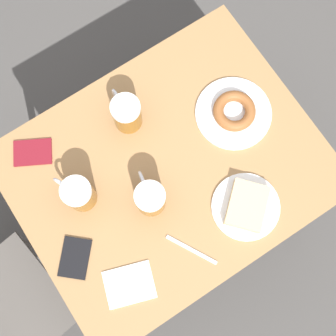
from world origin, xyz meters
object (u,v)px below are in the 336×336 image
plate_with_donut (234,112)px  fork (191,250)px  passport_near_edge (33,152)px  beer_mug_center (150,198)px  passport_far_edge (75,258)px  napkin_folded (129,285)px  beer_mug_right (126,113)px  beer_mug_left (78,194)px  plate_with_cake (246,206)px

plate_with_donut → fork: bearing=128.9°
fork → passport_near_edge: 0.61m
beer_mug_center → passport_far_edge: 0.30m
napkin_folded → beer_mug_right: bearing=-31.7°
beer_mug_left → passport_far_edge: size_ratio=0.90×
beer_mug_left → beer_mug_center: bearing=-126.8°
plate_with_cake → beer_mug_right: 0.49m
beer_mug_left → fork: beer_mug_left is taller
beer_mug_left → napkin_folded: (-0.32, 0.02, -0.07)m
beer_mug_right → passport_near_edge: bearing=76.7°
plate_with_cake → passport_near_edge: (0.53, 0.48, -0.02)m
fork → beer_mug_center: bearing=6.8°
fork → plate_with_cake: bearing=-85.5°
fork → passport_near_edge: (0.55, 0.26, 0.00)m
fork → beer_mug_left: bearing=31.3°
fork → passport_far_edge: size_ratio=1.07×
passport_near_edge → fork: bearing=-154.5°
beer_mug_center → napkin_folded: 0.28m
beer_mug_center → passport_near_edge: beer_mug_center is taller
passport_far_edge → passport_near_edge: bearing=-8.9°
beer_mug_left → passport_near_edge: bearing=15.4°
plate_with_donut → napkin_folded: 0.66m
beer_mug_left → napkin_folded: bearing=176.6°
plate_with_cake → beer_mug_right: size_ratio=1.55×
plate_with_cake → plate_with_donut: size_ratio=0.86×
plate_with_cake → napkin_folded: bearing=90.1°
beer_mug_center → passport_far_edge: beer_mug_center is taller
beer_mug_right → napkin_folded: 0.54m
plate_with_cake → passport_near_edge: bearing=42.2°
beer_mug_left → beer_mug_right: same height
beer_mug_right → passport_far_edge: bearing=127.7°
beer_mug_left → plate_with_donut: bearing=-93.4°
plate_with_donut → passport_near_edge: size_ratio=1.69×
beer_mug_center → passport_near_edge: size_ratio=0.93×
passport_near_edge → beer_mug_right: bearing=-103.3°
plate_with_donut → passport_near_edge: bearing=68.3°
plate_with_donut → passport_far_edge: (-0.12, 0.69, -0.01)m
passport_near_edge → plate_with_donut: bearing=-111.7°
plate_with_donut → passport_far_edge: 0.70m
plate_with_donut → beer_mug_left: 0.58m
beer_mug_center → passport_far_edge: size_ratio=0.93×
fork → passport_far_edge: (0.18, 0.32, 0.00)m
napkin_folded → passport_far_edge: 0.19m
beer_mug_left → beer_mug_right: (0.14, -0.26, 0.00)m
beer_mug_center → passport_far_edge: (-0.02, 0.30, -0.07)m
passport_far_edge → beer_mug_right: bearing=-52.3°
beer_mug_right → passport_far_edge: beer_mug_right is taller
beer_mug_right → fork: size_ratio=0.88×
plate_with_cake → beer_mug_center: bearing=53.4°
plate_with_donut → napkin_folded: bearing=115.5°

